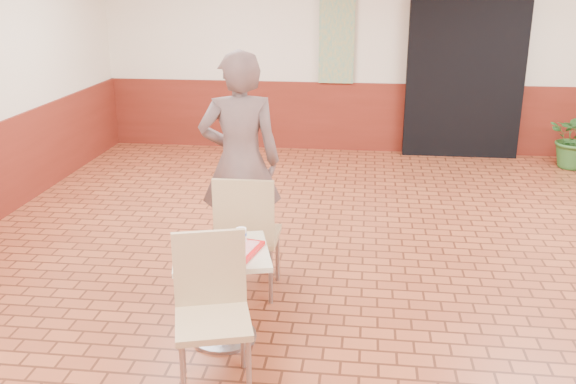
# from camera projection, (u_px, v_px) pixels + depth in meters

# --- Properties ---
(room_shell) EXTENTS (8.01, 10.01, 3.01)m
(room_shell) POSITION_uv_depth(u_px,v_px,m) (387.00, 123.00, 4.39)
(room_shell) COLOR brown
(room_shell) RESTS_ON ground
(wainscot_band) EXTENTS (8.00, 10.00, 1.00)m
(wainscot_band) POSITION_uv_depth(u_px,v_px,m) (380.00, 257.00, 4.70)
(wainscot_band) COLOR maroon
(wainscot_band) RESTS_ON ground
(corridor_doorway) EXTENTS (1.60, 0.22, 2.20)m
(corridor_doorway) POSITION_uv_depth(u_px,v_px,m) (464.00, 79.00, 8.97)
(corridor_doorway) COLOR black
(corridor_doorway) RESTS_ON ground
(promo_poster) EXTENTS (0.50, 0.03, 1.20)m
(promo_poster) POSITION_uv_depth(u_px,v_px,m) (337.00, 41.00, 9.07)
(promo_poster) COLOR gray
(promo_poster) RESTS_ON wainscot_band
(main_table) EXTENTS (0.64, 0.64, 0.68)m
(main_table) POSITION_uv_depth(u_px,v_px,m) (222.00, 280.00, 4.44)
(main_table) COLOR beige
(main_table) RESTS_ON ground
(chair_main_front) EXTENTS (0.56, 0.56, 0.98)m
(chair_main_front) POSITION_uv_depth(u_px,v_px,m) (212.00, 304.00, 3.93)
(chair_main_front) COLOR tan
(chair_main_front) RESTS_ON ground
(chair_main_back) EXTENTS (0.47, 0.47, 1.02)m
(chair_main_back) POSITION_uv_depth(u_px,v_px,m) (247.00, 230.00, 5.03)
(chair_main_back) COLOR tan
(chair_main_back) RESTS_ON ground
(customer) EXTENTS (0.77, 0.59, 1.90)m
(customer) POSITION_uv_depth(u_px,v_px,m) (240.00, 163.00, 5.45)
(customer) COLOR #66524F
(customer) RESTS_ON ground
(serving_tray) EXTENTS (0.50, 0.39, 0.03)m
(serving_tray) POSITION_uv_depth(u_px,v_px,m) (221.00, 248.00, 4.37)
(serving_tray) COLOR red
(serving_tray) RESTS_ON main_table
(ring_donut) EXTENTS (0.10, 0.10, 0.03)m
(ring_donut) POSITION_uv_depth(u_px,v_px,m) (209.00, 238.00, 4.45)
(ring_donut) COLOR gold
(ring_donut) RESTS_ON serving_tray
(long_john_donut) EXTENTS (0.16, 0.11, 0.05)m
(long_john_donut) POSITION_uv_depth(u_px,v_px,m) (224.00, 247.00, 4.29)
(long_john_donut) COLOR gold
(long_john_donut) RESTS_ON serving_tray
(paper_cup) EXTENTS (0.08, 0.08, 0.09)m
(paper_cup) POSITION_uv_depth(u_px,v_px,m) (241.00, 235.00, 4.44)
(paper_cup) COLOR white
(paper_cup) RESTS_ON serving_tray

